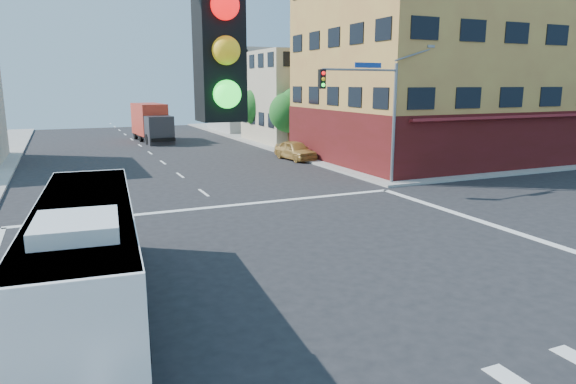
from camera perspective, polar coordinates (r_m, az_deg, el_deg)
name	(u,v)px	position (r m, az deg, el deg)	size (l,w,h in m)	color
ground	(308,270)	(16.70, 2.20, -8.63)	(120.00, 120.00, 0.00)	black
sidewalk_ne	(441,133)	(64.75, 16.68, 6.33)	(50.00, 50.00, 0.15)	gray
corner_building_ne	(435,83)	(42.18, 16.06, 11.54)	(18.10, 15.44, 14.00)	#BF9744
building_east_near	(311,97)	(53.64, 2.62, 10.50)	(12.06, 10.06, 9.00)	#BAA98E
building_east_far	(262,90)	(66.45, -2.86, 11.21)	(12.06, 10.06, 10.00)	#989893
signal_mast_ne	(371,100)	(29.39, 9.23, 10.08)	(7.91, 1.13, 8.07)	gray
street_tree_a	(290,110)	(46.03, 0.27, 9.12)	(3.60, 3.60, 5.53)	#382514
street_tree_b	(259,105)	(53.41, -3.29, 9.67)	(3.80, 3.80, 5.79)	#382514
street_tree_c	(234,105)	(60.97, -5.98, 9.64)	(3.40, 3.40, 5.29)	#382514
street_tree_d	(215,99)	(68.61, -8.08, 10.19)	(4.00, 4.00, 6.03)	#382514
transit_bus	(87,255)	(14.18, -21.43, -6.53)	(3.23, 11.04, 3.22)	black
box_truck	(152,123)	(54.96, -14.90, 7.38)	(3.03, 8.65, 3.83)	#29292E
parked_car	(295,150)	(40.30, 0.82, 4.66)	(1.76, 4.39, 1.49)	#BC8C3F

